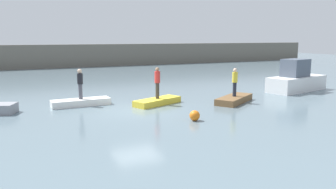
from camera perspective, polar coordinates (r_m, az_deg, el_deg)
The scene contains 10 objects.
ground_plane at distance 18.07m, azimuth -5.42°, elevation -2.79°, with size 120.00×120.00×0.00m, color slate.
embankment_wall at distance 45.52m, azimuth -17.59°, elevation 6.20°, with size 80.00×1.20×2.96m, color #666056.
motorboat at distance 26.30m, azimuth 20.87°, elevation 2.34°, with size 5.36×2.89×2.33m.
rowboat_white at distance 19.97m, azimuth -14.50°, elevation -1.29°, with size 3.29×0.96×0.38m, color white.
rowboat_yellow at distance 19.69m, azimuth -1.79°, elevation -1.19°, with size 3.04×1.00×0.35m, color gold.
rowboat_brown at distance 20.67m, azimuth 11.13°, elevation -0.81°, with size 3.21×1.16×0.38m, color brown.
person_dark_shirt at distance 19.79m, azimuth -14.64°, elevation 2.02°, with size 0.32×0.32×1.73m.
person_red_shirt at distance 19.50m, azimuth -1.81°, elevation 2.25°, with size 0.32×0.32×1.82m.
person_yellow_shirt at distance 20.50m, azimuth 11.23°, elevation 2.30°, with size 0.32×0.32×1.69m.
mooring_buoy at distance 15.91m, azimuth 4.53°, elevation -3.57°, with size 0.50×0.50×0.50m, color orange.
Camera 1 is at (-5.85, -16.65, 3.89)m, focal length 36.05 mm.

